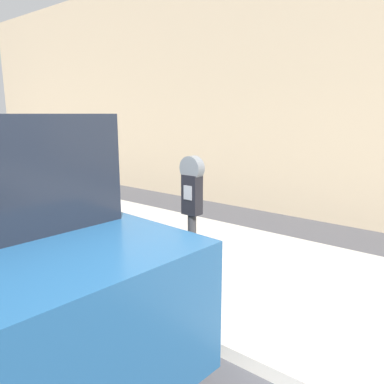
{
  "coord_description": "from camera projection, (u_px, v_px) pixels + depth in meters",
  "views": [
    {
      "loc": [
        1.87,
        -1.38,
        1.9
      ],
      "look_at": [
        -0.16,
        1.11,
        1.22
      ],
      "focal_mm": 35.0,
      "sensor_mm": 36.0,
      "label": 1
    }
  ],
  "objects": [
    {
      "name": "sidewalk",
      "position": [
        263.0,
        278.0,
        4.26
      ],
      "size": [
        24.0,
        2.8,
        0.12
      ],
      "color": "#BCB7AD",
      "rests_on": "ground_plane"
    },
    {
      "name": "building_facade",
      "position": [
        360.0,
        78.0,
        6.04
      ],
      "size": [
        24.0,
        0.3,
        4.91
      ],
      "color": "tan",
      "rests_on": "ground_plane"
    },
    {
      "name": "parking_meter",
      "position": [
        192.0,
        212.0,
        3.33
      ],
      "size": [
        0.21,
        0.12,
        1.42
      ],
      "color": "#2D2D30",
      "rests_on": "sidewalk"
    }
  ]
}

